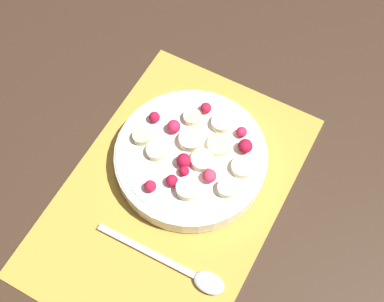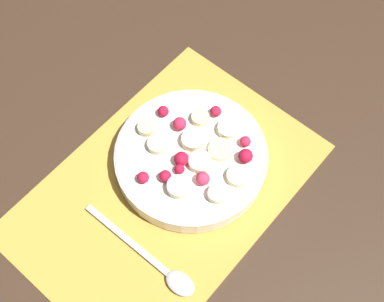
% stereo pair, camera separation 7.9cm
% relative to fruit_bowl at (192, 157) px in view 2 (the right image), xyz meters
% --- Properties ---
extents(ground_plane, '(3.00, 3.00, 0.00)m').
position_rel_fruit_bowl_xyz_m(ground_plane, '(-0.06, 0.00, -0.03)').
color(ground_plane, '#382619').
extents(placemat, '(0.45, 0.31, 0.01)m').
position_rel_fruit_bowl_xyz_m(placemat, '(-0.06, 0.00, -0.02)').
color(placemat, gold).
rests_on(placemat, ground_plane).
extents(fruit_bowl, '(0.23, 0.23, 0.05)m').
position_rel_fruit_bowl_xyz_m(fruit_bowl, '(0.00, 0.00, 0.00)').
color(fruit_bowl, white).
rests_on(fruit_bowl, placemat).
extents(spoon, '(0.03, 0.20, 0.01)m').
position_rel_fruit_bowl_xyz_m(spoon, '(-0.15, -0.07, -0.02)').
color(spoon, '#B2B2B7').
rests_on(spoon, placemat).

